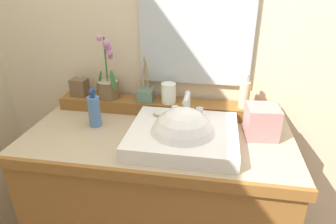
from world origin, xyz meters
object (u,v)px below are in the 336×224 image
(tumbler_cup, at_px, (169,93))
(tissue_box, at_px, (262,122))
(sink_basin, at_px, (183,138))
(trinket_box, at_px, (80,87))
(soap_dispenser, at_px, (244,94))
(soap_bar, at_px, (159,113))
(lotion_bottle, at_px, (94,111))
(potted_plant, at_px, (108,84))
(reed_diffuser, at_px, (146,94))

(tumbler_cup, bearing_deg, tissue_box, -19.88)
(sink_basin, height_order, trinket_box, sink_basin)
(soap_dispenser, height_order, tumbler_cup, soap_dispenser)
(sink_basin, height_order, soap_bar, sink_basin)
(tumbler_cup, relative_size, lotion_bottle, 0.54)
(potted_plant, relative_size, lotion_bottle, 1.79)
(lotion_bottle, bearing_deg, potted_plant, 89.93)
(potted_plant, height_order, soap_dispenser, potted_plant)
(potted_plant, xyz_separation_m, trinket_box, (-0.16, 0.00, -0.03))
(soap_dispenser, height_order, lotion_bottle, soap_dispenser)
(potted_plant, xyz_separation_m, soap_dispenser, (0.66, -0.01, -0.00))
(sink_basin, relative_size, tumbler_cup, 4.53)
(tumbler_cup, height_order, trinket_box, tumbler_cup)
(reed_diffuser, height_order, trinket_box, reed_diffuser)
(tumbler_cup, xyz_separation_m, reed_diffuser, (-0.11, 0.00, -0.01))
(trinket_box, distance_m, lotion_bottle, 0.25)
(soap_dispenser, xyz_separation_m, tumbler_cup, (-0.35, -0.00, -0.02))
(tumbler_cup, bearing_deg, soap_dispenser, 0.19)
(soap_dispenser, bearing_deg, reed_diffuser, 179.94)
(sink_basin, relative_size, trinket_box, 5.02)
(tissue_box, bearing_deg, soap_dispenser, 113.55)
(soap_bar, relative_size, tissue_box, 0.52)
(reed_diffuser, bearing_deg, sink_basin, -50.80)
(trinket_box, bearing_deg, soap_dispenser, 4.43)
(reed_diffuser, relative_size, lotion_bottle, 1.28)
(soap_dispenser, relative_size, tissue_box, 1.20)
(potted_plant, xyz_separation_m, lotion_bottle, (-0.00, -0.19, -0.06))
(soap_bar, distance_m, soap_dispenser, 0.40)
(sink_basin, distance_m, lotion_bottle, 0.42)
(soap_dispenser, relative_size, tumbler_cup, 1.68)
(soap_bar, distance_m, potted_plant, 0.34)
(lotion_bottle, height_order, tissue_box, lotion_bottle)
(soap_bar, height_order, potted_plant, potted_plant)
(lotion_bottle, bearing_deg, reed_diffuser, 42.89)
(trinket_box, relative_size, tissue_box, 0.64)
(soap_bar, bearing_deg, tumbler_cup, 83.41)
(soap_bar, xyz_separation_m, soap_dispenser, (0.37, 0.15, 0.06))
(soap_dispenser, bearing_deg, potted_plant, 178.97)
(soap_dispenser, distance_m, tissue_box, 0.18)
(soap_bar, relative_size, soap_dispenser, 0.43)
(tumbler_cup, xyz_separation_m, trinket_box, (-0.46, 0.01, -0.00))
(sink_basin, bearing_deg, reed_diffuser, 129.20)
(trinket_box, bearing_deg, lotion_bottle, -45.76)
(sink_basin, distance_m, tumbler_cup, 0.30)
(potted_plant, xyz_separation_m, reed_diffuser, (0.19, -0.01, -0.04))
(soap_bar, distance_m, trinket_box, 0.48)
(sink_basin, distance_m, tissue_box, 0.34)
(sink_basin, bearing_deg, trinket_box, 153.81)
(reed_diffuser, bearing_deg, soap_dispenser, -0.06)
(reed_diffuser, bearing_deg, trinket_box, 177.87)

